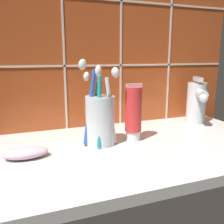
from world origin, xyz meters
TOP-DOWN VIEW (x-y plane):
  - sink_counter at (0.00, 0.00)cm, footprint 63.17×37.19cm
  - tile_wall_backsplash at (0.01, 18.84)cm, footprint 73.17×1.72cm
  - toothbrush_cup at (-9.53, 3.18)cm, footprint 9.09×11.34cm
  - toothpaste_tube at (-1.35, 3.16)cm, footprint 4.00×3.81cm
  - sink_faucet at (22.53, 10.50)cm, footprint 6.62×10.39cm
  - soap_bar at (-25.45, 0.73)cm, footprint 8.58×4.67cm

SIDE VIEW (x-z plane):
  - sink_counter at x=0.00cm, z-range 0.00..2.00cm
  - soap_bar at x=-25.45cm, z-range 2.00..4.18cm
  - toothbrush_cup at x=-9.53cm, z-range -1.39..17.54cm
  - sink_faucet at x=22.53cm, z-range 1.77..15.24cm
  - toothpaste_tube at x=-1.35cm, z-range 1.91..15.26cm
  - tile_wall_backsplash at x=0.01cm, z-range 0.01..49.69cm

